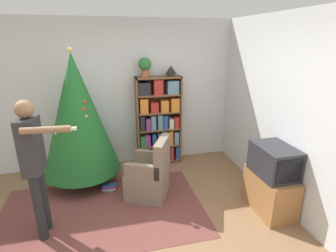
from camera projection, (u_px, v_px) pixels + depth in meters
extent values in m
plane|color=#846042|center=(148.00, 235.00, 3.16)|extent=(14.00, 14.00, 0.00)
cube|color=silver|center=(127.00, 94.00, 4.72)|extent=(8.00, 0.10, 2.60)
cube|color=silver|center=(306.00, 121.00, 3.19)|extent=(0.10, 8.00, 2.60)
cube|color=brown|center=(103.00, 211.00, 3.59)|extent=(2.75, 1.70, 0.01)
cube|color=brown|center=(137.00, 123.00, 4.72)|extent=(0.03, 0.26, 1.63)
cube|color=brown|center=(179.00, 120.00, 4.90)|extent=(0.03, 0.26, 1.63)
cube|color=brown|center=(158.00, 77.00, 4.56)|extent=(0.82, 0.26, 0.03)
cube|color=brown|center=(157.00, 119.00, 4.93)|extent=(0.82, 0.01, 1.63)
cube|color=brown|center=(159.00, 160.00, 5.06)|extent=(0.79, 0.26, 0.03)
cube|color=#5B899E|center=(143.00, 157.00, 4.92)|extent=(0.06, 0.19, 0.19)
cube|color=#2D7A42|center=(147.00, 156.00, 4.95)|extent=(0.08, 0.21, 0.21)
cube|color=#232328|center=(152.00, 155.00, 4.96)|extent=(0.06, 0.20, 0.23)
cube|color=#2D7A42|center=(157.00, 154.00, 4.98)|extent=(0.07, 0.20, 0.24)
cube|color=#5B899E|center=(161.00, 153.00, 5.00)|extent=(0.07, 0.22, 0.25)
cube|color=#843889|center=(167.00, 154.00, 5.05)|extent=(0.07, 0.24, 0.19)
cube|color=#B22D28|center=(171.00, 152.00, 5.04)|extent=(0.06, 0.21, 0.27)
cube|color=#284C93|center=(176.00, 152.00, 5.08)|extent=(0.07, 0.25, 0.26)
cube|color=brown|center=(159.00, 145.00, 4.96)|extent=(0.79, 0.26, 0.03)
cube|color=#2D7A42|center=(143.00, 141.00, 4.84)|extent=(0.10, 0.23, 0.20)
cube|color=#843889|center=(147.00, 140.00, 4.84)|extent=(0.09, 0.19, 0.22)
cube|color=#284C93|center=(153.00, 139.00, 4.89)|extent=(0.07, 0.25, 0.22)
cube|color=#5B899E|center=(159.00, 139.00, 4.90)|extent=(0.07, 0.22, 0.22)
cube|color=#2D7A42|center=(165.00, 137.00, 4.93)|extent=(0.07, 0.24, 0.27)
cube|color=orange|center=(170.00, 137.00, 4.93)|extent=(0.07, 0.21, 0.27)
cube|color=#5B899E|center=(175.00, 137.00, 4.97)|extent=(0.09, 0.24, 0.24)
cube|color=brown|center=(159.00, 129.00, 4.86)|extent=(0.79, 0.26, 0.03)
cube|color=#232328|center=(142.00, 122.00, 4.72)|extent=(0.08, 0.23, 0.27)
cube|color=#843889|center=(148.00, 123.00, 4.75)|extent=(0.08, 0.23, 0.21)
cube|color=#5B899E|center=(153.00, 122.00, 4.75)|extent=(0.09, 0.19, 0.26)
cube|color=#5B899E|center=(159.00, 121.00, 4.80)|extent=(0.08, 0.24, 0.27)
cube|color=#284C93|center=(164.00, 121.00, 4.81)|extent=(0.08, 0.21, 0.25)
cube|color=beige|center=(170.00, 123.00, 4.85)|extent=(0.08, 0.22, 0.18)
cube|color=#B22D28|center=(175.00, 121.00, 4.88)|extent=(0.08, 0.25, 0.21)
cube|color=brown|center=(159.00, 112.00, 4.75)|extent=(0.79, 0.26, 0.03)
cube|color=orange|center=(143.00, 105.00, 4.64)|extent=(0.14, 0.24, 0.26)
cube|color=#B22D28|center=(154.00, 107.00, 4.67)|extent=(0.13, 0.20, 0.18)
cube|color=orange|center=(164.00, 106.00, 4.71)|extent=(0.14, 0.21, 0.21)
cube|color=orange|center=(174.00, 104.00, 4.77)|extent=(0.15, 0.25, 0.24)
cube|color=brown|center=(158.00, 95.00, 4.65)|extent=(0.79, 0.26, 0.03)
cube|color=#232328|center=(144.00, 89.00, 4.54)|extent=(0.21, 0.23, 0.22)
cube|color=#B22D28|center=(157.00, 87.00, 4.59)|extent=(0.16, 0.23, 0.26)
cube|color=#5B899E|center=(172.00, 87.00, 4.64)|extent=(0.20, 0.22, 0.23)
cube|color=#996638|center=(270.00, 192.00, 3.56)|extent=(0.41, 0.74, 0.55)
cube|color=#28282D|center=(274.00, 161.00, 3.41)|extent=(0.43, 0.60, 0.40)
cube|color=black|center=(290.00, 172.00, 3.13)|extent=(0.35, 0.01, 0.31)
cube|color=white|center=(274.00, 183.00, 3.24)|extent=(0.04, 0.12, 0.02)
cylinder|color=#4C3323|center=(85.00, 178.00, 4.35)|extent=(0.36, 0.36, 0.10)
cylinder|color=brown|center=(84.00, 172.00, 4.32)|extent=(0.08, 0.08, 0.12)
cone|color=#1E6028|center=(77.00, 115.00, 4.00)|extent=(1.20, 1.20, 1.86)
sphere|color=red|center=(84.00, 102.00, 3.81)|extent=(0.06, 0.06, 0.06)
sphere|color=red|center=(84.00, 109.00, 3.79)|extent=(0.05, 0.05, 0.05)
sphere|color=#335BB2|center=(61.00, 104.00, 3.96)|extent=(0.06, 0.06, 0.06)
sphere|color=#335BB2|center=(60.00, 102.00, 3.90)|extent=(0.04, 0.04, 0.04)
sphere|color=#335BB2|center=(72.00, 144.00, 3.74)|extent=(0.04, 0.04, 0.04)
sphere|color=gold|center=(86.00, 116.00, 3.81)|extent=(0.05, 0.05, 0.05)
sphere|color=silver|center=(57.00, 133.00, 3.83)|extent=(0.06, 0.06, 0.06)
sphere|color=silver|center=(63.00, 109.00, 4.08)|extent=(0.06, 0.06, 0.06)
sphere|color=#B74C93|center=(65.00, 119.00, 4.21)|extent=(0.05, 0.05, 0.05)
sphere|color=#335BB2|center=(89.00, 146.00, 3.82)|extent=(0.04, 0.04, 0.04)
sphere|color=#E5CC4C|center=(70.00, 49.00, 3.70)|extent=(0.07, 0.07, 0.07)
cube|color=#7A6B5B|center=(148.00, 182.00, 3.92)|extent=(0.75, 0.75, 0.42)
cube|color=#7A6B5B|center=(162.00, 156.00, 3.73)|extent=(0.35, 0.56, 0.50)
cube|color=#7A6B5B|center=(151.00, 157.00, 4.04)|extent=(0.49, 0.29, 0.20)
cube|color=#7A6B5B|center=(142.00, 172.00, 3.60)|extent=(0.49, 0.29, 0.20)
cylinder|color=#232328|center=(43.00, 199.00, 3.15)|extent=(0.11, 0.11, 0.84)
cylinder|color=#232328|center=(39.00, 208.00, 2.99)|extent=(0.11, 0.11, 0.84)
cube|color=#2D2D33|center=(31.00, 146.00, 2.84)|extent=(0.20, 0.33, 0.63)
cylinder|color=#8C6647|center=(37.00, 142.00, 3.03)|extent=(0.07, 0.07, 0.50)
cylinder|color=#8C6647|center=(46.00, 130.00, 2.61)|extent=(0.48, 0.11, 0.07)
cube|color=white|center=(71.00, 129.00, 2.65)|extent=(0.11, 0.04, 0.03)
sphere|color=#8C6647|center=(24.00, 109.00, 2.71)|extent=(0.19, 0.19, 0.19)
cylinder|color=#935B38|center=(145.00, 73.00, 4.48)|extent=(0.14, 0.14, 0.12)
sphere|color=#2D7033|center=(145.00, 64.00, 4.43)|extent=(0.22, 0.22, 0.22)
cylinder|color=#473828|center=(171.00, 75.00, 4.60)|extent=(0.12, 0.12, 0.04)
cone|color=black|center=(171.00, 70.00, 4.57)|extent=(0.20, 0.20, 0.14)
cube|color=#5B899E|center=(109.00, 190.00, 4.09)|extent=(0.18, 0.15, 0.03)
cube|color=beige|center=(109.00, 188.00, 4.08)|extent=(0.23, 0.14, 0.02)
cube|color=#843889|center=(109.00, 187.00, 4.08)|extent=(0.21, 0.14, 0.03)
cube|color=#284C93|center=(109.00, 185.00, 4.08)|extent=(0.21, 0.14, 0.03)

